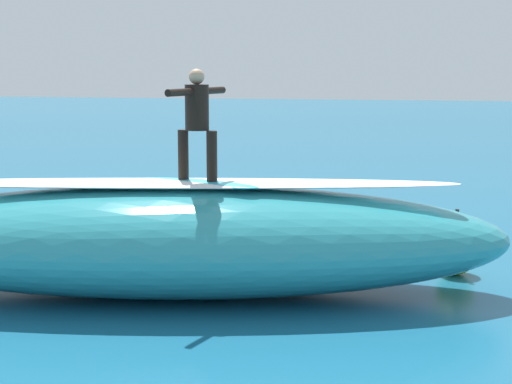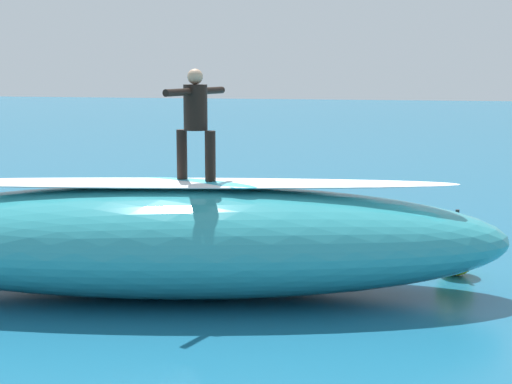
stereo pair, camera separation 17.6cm
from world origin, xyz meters
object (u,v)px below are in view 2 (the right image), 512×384
(surfer_riding, at_px, (196,116))
(surfboard_paddling, at_px, (303,245))
(surfboard_riding, at_px, (196,183))
(buoy_marker, at_px, (456,256))
(surfer_paddling, at_px, (310,235))

(surfer_riding, relative_size, surfboard_paddling, 0.68)
(surfboard_paddling, bearing_deg, surfboard_riding, 58.22)
(surfboard_riding, bearing_deg, buoy_marker, -136.85)
(surfboard_paddling, relative_size, buoy_marker, 2.19)
(buoy_marker, bearing_deg, surfboard_paddling, -29.64)
(surfboard_riding, height_order, surfer_riding, surfer_riding)
(surfer_paddling, bearing_deg, surfboard_paddling, 0.00)
(surfboard_riding, bearing_deg, surfboard_paddling, -90.30)
(surfboard_riding, bearing_deg, surfer_riding, 15.42)
(surfer_riding, bearing_deg, buoy_marker, -136.85)
(surfboard_riding, distance_m, surfer_paddling, 3.74)
(surfboard_paddling, bearing_deg, surfer_paddling, -180.00)
(surfboard_paddling, xyz_separation_m, surfer_paddling, (-0.12, -0.03, 0.17))
(surfboard_riding, relative_size, surfer_paddling, 1.19)
(surfboard_riding, relative_size, surfer_riding, 1.28)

